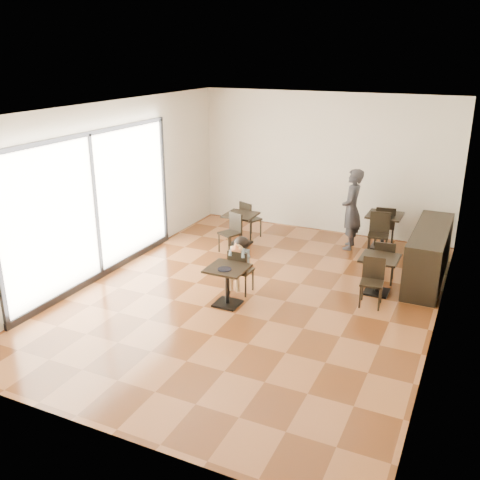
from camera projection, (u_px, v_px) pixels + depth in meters
The scene contains 23 objects.
floor at pixel (254, 295), 9.41m from camera, with size 6.00×8.00×0.01m, color brown.
ceiling at pixel (256, 109), 8.33m from camera, with size 6.00×8.00×0.01m, color white.
wall_back at pixel (325, 163), 12.28m from camera, with size 6.00×0.01×3.20m, color beige.
wall_front at pixel (99, 307), 5.46m from camera, with size 6.00×0.01×3.20m, color beige.
wall_left at pixel (109, 189), 10.07m from camera, with size 0.01×8.00×3.20m, color beige.
wall_right at pixel (446, 232), 7.67m from camera, with size 0.01×8.00×3.20m, color beige.
storefront_window at pixel (94, 206), 9.70m from camera, with size 0.04×4.50×2.60m, color white.
child_table at pixel (227, 286), 8.94m from camera, with size 0.64×0.64×0.68m, color black, non-canonical shape.
child_chair at pixel (241, 271), 9.39m from camera, with size 0.37×0.37×0.82m, color black, non-canonical shape.
child at pixel (241, 265), 9.35m from camera, with size 0.37×0.52×1.03m, color slate, non-canonical shape.
plate at pixel (224, 269), 8.74m from camera, with size 0.23×0.23×0.01m, color black.
pizza_slice at pixel (237, 248), 9.06m from camera, with size 0.24×0.18×0.06m, color tan, non-canonical shape.
adult_patron at pixel (352, 209), 11.35m from camera, with size 0.63×0.42×1.74m, color #323136.
cafe_table_mid at pixel (378, 275), 9.38m from camera, with size 0.64×0.64×0.68m, color black, non-canonical shape.
cafe_table_left at pixel (241, 229), 11.73m from camera, with size 0.66×0.66×0.70m, color black, non-canonical shape.
cafe_table_back at pixel (383, 231), 11.51m from camera, with size 0.72×0.72×0.76m, color black, non-canonical shape.
chair_mid_a at pixel (384, 261), 9.82m from camera, with size 0.37×0.37×0.82m, color black, non-canonical shape.
chair_mid_b at pixel (372, 283), 8.89m from camera, with size 0.37×0.37×0.82m, color black, non-canonical shape.
chair_left_a at pixel (251, 219), 12.18m from camera, with size 0.38×0.38×0.84m, color black, non-canonical shape.
chair_left_b at pixel (230, 234), 11.24m from camera, with size 0.38×0.38×0.84m, color black, non-canonical shape.
chair_back_a at pixel (385, 226), 11.61m from camera, with size 0.41×0.41×0.91m, color black, non-canonical shape.
chair_back_b at pixel (378, 235), 11.01m from camera, with size 0.41×0.41×0.91m, color black, non-canonical shape.
service_counter at pixel (429, 254), 9.89m from camera, with size 0.60×2.40×1.00m, color black.
Camera 1 is at (3.39, -7.83, 4.09)m, focal length 40.00 mm.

